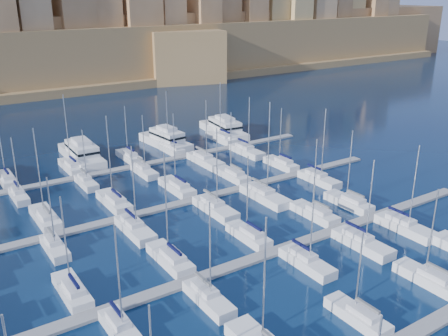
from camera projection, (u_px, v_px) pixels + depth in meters
ground at (220, 223)px, 78.57m from camera, size 600.00×600.00×0.00m
pontoon_mid_near at (268, 254)px, 69.08m from camera, size 84.00×2.00×0.40m
pontoon_mid_far at (189, 201)px, 86.35m from camera, size 84.00×2.00×0.40m
pontoon_far at (136, 166)px, 103.62m from camera, size 84.00×2.00×0.40m
sailboat_3 at (358, 316)px, 55.14m from camera, size 2.43×8.09×11.08m
sailboat_4 at (429, 279)px, 62.22m from camera, size 2.64×8.81×12.91m
sailboat_13 at (72, 291)px, 59.68m from camera, size 2.59×8.63×13.12m
sailboat_14 at (170, 258)px, 66.86m from camera, size 2.78×9.27×15.86m
sailboat_15 at (249, 235)px, 73.22m from camera, size 2.55×8.51×13.15m
sailboat_16 at (315, 213)px, 80.42m from camera, size 2.73×9.10×13.37m
sailboat_17 at (349, 202)px, 84.55m from camera, size 2.75×9.18×13.51m
sailboat_19 at (121, 330)px, 52.88m from camera, size 2.35×7.85×13.54m
sailboat_20 at (208, 298)px, 58.28m from camera, size 2.49×8.31×13.46m
sailboat_21 at (307, 262)px, 66.02m from camera, size 2.62×8.74×12.44m
sailboat_22 at (362, 243)px, 70.98m from camera, size 2.88×9.59×13.67m
sailboat_23 at (405, 227)px, 75.83m from camera, size 2.91×9.70×14.15m
sailboat_25 at (46, 218)px, 78.83m from camera, size 2.91×9.71×15.57m
sailboat_26 at (114, 201)px, 84.83m from camera, size 2.94×9.81×15.88m
sailboat_27 at (177, 187)px, 91.06m from camera, size 2.89×9.64×14.67m
sailboat_28 at (232, 175)px, 97.09m from camera, size 2.71×9.04×13.42m
sailboat_29 at (281, 164)px, 103.32m from camera, size 2.63×8.77×12.62m
sailboat_31 at (55, 247)px, 69.82m from camera, size 2.31×7.70×11.67m
sailboat_32 at (135, 229)px, 75.14m from camera, size 2.89×9.65×14.24m
sailboat_33 at (215, 208)px, 82.35m from camera, size 3.03×10.09×14.89m
sailboat_34 at (265, 195)px, 87.23m from camera, size 3.28×10.95×17.82m
sailboat_35 at (319, 179)px, 94.97m from camera, size 2.81×9.35×14.80m
sailboat_37 at (7, 179)px, 94.94m from camera, size 2.65×8.83×12.63m
sailboat_38 at (72, 166)px, 101.70m from camera, size 2.82×9.40×15.77m
sailboat_39 at (129, 156)px, 107.89m from camera, size 2.62×8.73×12.03m
sailboat_40 at (169, 148)px, 113.65m from camera, size 2.98×9.94×13.96m
sailboat_41 at (222, 138)px, 121.13m from camera, size 3.02×10.06×14.50m
sailboat_43 at (19, 196)px, 87.25m from camera, size 2.20×7.35×11.77m
sailboat_44 at (86, 182)px, 93.37m from camera, size 2.30×7.67×11.30m
sailboat_45 at (144, 171)px, 99.22m from camera, size 2.49×8.29×12.50m
sailboat_46 at (205, 160)px, 105.33m from camera, size 3.18×10.61×14.05m
sailboat_47 at (247, 151)px, 111.40m from camera, size 2.98×9.93×13.36m
motor_yacht_b at (82, 153)px, 106.83m from camera, size 5.90×18.04×5.25m
motor_yacht_c at (166, 139)px, 116.55m from camera, size 6.38×16.68×5.25m
motor_yacht_d at (224, 128)px, 125.88m from camera, size 7.47×18.40×5.25m
fortified_city at (4, 44)px, 195.37m from camera, size 460.00×108.95×59.52m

